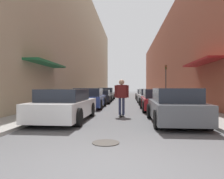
{
  "coord_description": "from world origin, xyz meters",
  "views": [
    {
      "loc": [
        0.36,
        -3.74,
        1.41
      ],
      "look_at": [
        -0.67,
        10.22,
        1.29
      ],
      "focal_mm": 35.0,
      "sensor_mm": 36.0,
      "label": 1
    }
  ],
  "objects_px": {
    "parked_car_left_0": "(65,105)",
    "parked_car_right_3": "(145,95)",
    "parked_car_right_0": "(175,107)",
    "skateboarder": "(122,94)",
    "manhole_cover": "(106,143)",
    "parked_car_left_1": "(89,98)",
    "parked_car_left_3": "(106,94)",
    "parked_car_right_2": "(150,97)",
    "parked_car_left_2": "(100,97)",
    "traffic_light": "(166,79)",
    "parked_car_right_1": "(157,100)"
  },
  "relations": [
    {
      "from": "parked_car_right_2",
      "to": "manhole_cover",
      "type": "distance_m",
      "value": 13.6
    },
    {
      "from": "parked_car_left_1",
      "to": "parked_car_left_3",
      "type": "relative_size",
      "value": 0.93
    },
    {
      "from": "parked_car_left_0",
      "to": "parked_car_right_0",
      "type": "height_order",
      "value": "parked_car_right_0"
    },
    {
      "from": "parked_car_left_3",
      "to": "parked_car_right_3",
      "type": "bearing_deg",
      "value": -6.7
    },
    {
      "from": "parked_car_right_0",
      "to": "parked_car_right_1",
      "type": "relative_size",
      "value": 1.08
    },
    {
      "from": "parked_car_left_1",
      "to": "parked_car_right_0",
      "type": "height_order",
      "value": "parked_car_right_0"
    },
    {
      "from": "parked_car_left_0",
      "to": "parked_car_right_3",
      "type": "xyz_separation_m",
      "value": [
        4.52,
        15.88,
        -0.05
      ]
    },
    {
      "from": "parked_car_left_0",
      "to": "manhole_cover",
      "type": "relative_size",
      "value": 6.6
    },
    {
      "from": "parked_car_left_1",
      "to": "parked_car_right_1",
      "type": "bearing_deg",
      "value": -19.05
    },
    {
      "from": "skateboarder",
      "to": "manhole_cover",
      "type": "distance_m",
      "value": 5.3
    },
    {
      "from": "traffic_light",
      "to": "parked_car_left_1",
      "type": "bearing_deg",
      "value": -128.8
    },
    {
      "from": "parked_car_left_3",
      "to": "parked_car_right_2",
      "type": "distance_m",
      "value": 7.92
    },
    {
      "from": "parked_car_right_3",
      "to": "parked_car_right_0",
      "type": "bearing_deg",
      "value": -90.1
    },
    {
      "from": "parked_car_right_0",
      "to": "skateboarder",
      "type": "bearing_deg",
      "value": 137.91
    },
    {
      "from": "manhole_cover",
      "to": "parked_car_right_2",
      "type": "bearing_deg",
      "value": 79.73
    },
    {
      "from": "parked_car_right_0",
      "to": "skateboarder",
      "type": "height_order",
      "value": "skateboarder"
    },
    {
      "from": "parked_car_right_0",
      "to": "parked_car_right_2",
      "type": "bearing_deg",
      "value": 89.85
    },
    {
      "from": "parked_car_left_1",
      "to": "skateboarder",
      "type": "height_order",
      "value": "skateboarder"
    },
    {
      "from": "parked_car_left_0",
      "to": "parked_car_left_3",
      "type": "bearing_deg",
      "value": 89.58
    },
    {
      "from": "parked_car_left_0",
      "to": "parked_car_right_3",
      "type": "bearing_deg",
      "value": 74.1
    },
    {
      "from": "parked_car_left_3",
      "to": "parked_car_left_0",
      "type": "bearing_deg",
      "value": -90.42
    },
    {
      "from": "parked_car_right_1",
      "to": "parked_car_left_3",
      "type": "bearing_deg",
      "value": 109.74
    },
    {
      "from": "parked_car_right_0",
      "to": "parked_car_right_3",
      "type": "xyz_separation_m",
      "value": [
        0.03,
        16.2,
        -0.06
      ]
    },
    {
      "from": "parked_car_right_3",
      "to": "parked_car_right_1",
      "type": "bearing_deg",
      "value": -90.47
    },
    {
      "from": "parked_car_left_2",
      "to": "skateboarder",
      "type": "height_order",
      "value": "skateboarder"
    },
    {
      "from": "parked_car_left_3",
      "to": "manhole_cover",
      "type": "relative_size",
      "value": 6.7
    },
    {
      "from": "parked_car_right_0",
      "to": "parked_car_left_0",
      "type": "bearing_deg",
      "value": 175.91
    },
    {
      "from": "parked_car_right_0",
      "to": "parked_car_right_1",
      "type": "distance_m",
      "value": 4.71
    },
    {
      "from": "parked_car_left_2",
      "to": "parked_car_right_0",
      "type": "distance_m",
      "value": 12.14
    },
    {
      "from": "skateboarder",
      "to": "manhole_cover",
      "type": "xyz_separation_m",
      "value": [
        -0.25,
        -5.18,
        -1.11
      ]
    },
    {
      "from": "parked_car_left_0",
      "to": "parked_car_left_1",
      "type": "bearing_deg",
      "value": 90.32
    },
    {
      "from": "parked_car_left_1",
      "to": "parked_car_right_0",
      "type": "xyz_separation_m",
      "value": [
        4.53,
        -6.25,
        0.0
      ]
    },
    {
      "from": "parked_car_left_3",
      "to": "skateboarder",
      "type": "relative_size",
      "value": 2.59
    },
    {
      "from": "parked_car_right_0",
      "to": "traffic_light",
      "type": "bearing_deg",
      "value": 81.68
    },
    {
      "from": "parked_car_right_1",
      "to": "parked_car_right_2",
      "type": "xyz_separation_m",
      "value": [
        0.09,
        5.42,
        -0.0
      ]
    },
    {
      "from": "skateboarder",
      "to": "parked_car_right_0",
      "type": "bearing_deg",
      "value": -42.09
    },
    {
      "from": "parked_car_right_1",
      "to": "manhole_cover",
      "type": "height_order",
      "value": "parked_car_right_1"
    },
    {
      "from": "parked_car_right_2",
      "to": "traffic_light",
      "type": "distance_m",
      "value": 5.17
    },
    {
      "from": "parked_car_left_1",
      "to": "parked_car_left_2",
      "type": "height_order",
      "value": "parked_car_left_1"
    },
    {
      "from": "parked_car_left_2",
      "to": "parked_car_right_0",
      "type": "relative_size",
      "value": 0.93
    },
    {
      "from": "parked_car_left_3",
      "to": "skateboarder",
      "type": "distance_m",
      "value": 14.95
    },
    {
      "from": "parked_car_right_1",
      "to": "parked_car_right_2",
      "type": "relative_size",
      "value": 0.83
    },
    {
      "from": "skateboarder",
      "to": "manhole_cover",
      "type": "bearing_deg",
      "value": -92.75
    },
    {
      "from": "parked_car_left_0",
      "to": "parked_car_right_3",
      "type": "relative_size",
      "value": 0.97
    },
    {
      "from": "parked_car_left_3",
      "to": "manhole_cover",
      "type": "bearing_deg",
      "value": -84.34
    },
    {
      "from": "parked_car_left_3",
      "to": "parked_car_right_0",
      "type": "xyz_separation_m",
      "value": [
        4.38,
        -16.72,
        -0.01
      ]
    },
    {
      "from": "parked_car_right_1",
      "to": "parked_car_right_3",
      "type": "height_order",
      "value": "parked_car_right_1"
    },
    {
      "from": "skateboarder",
      "to": "manhole_cover",
      "type": "height_order",
      "value": "skateboarder"
    },
    {
      "from": "parked_car_right_0",
      "to": "parked_car_right_3",
      "type": "relative_size",
      "value": 0.9
    },
    {
      "from": "parked_car_left_1",
      "to": "parked_car_left_3",
      "type": "height_order",
      "value": "parked_car_left_3"
    }
  ]
}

